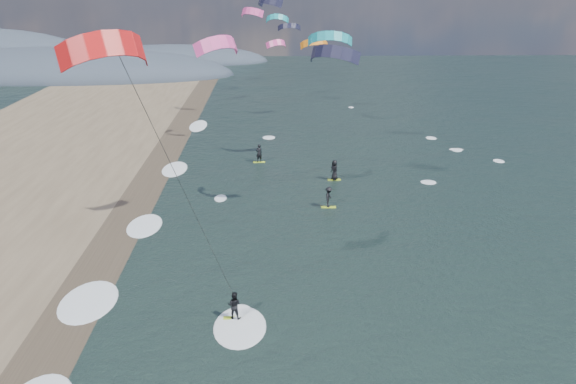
{
  "coord_description": "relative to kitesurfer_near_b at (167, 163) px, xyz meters",
  "views": [
    {
      "loc": [
        -1.83,
        -15.63,
        16.15
      ],
      "look_at": [
        -1.0,
        12.0,
        7.0
      ],
      "focal_mm": 40.0,
      "sensor_mm": 36.0,
      "label": 1
    }
  ],
  "objects": [
    {
      "name": "wet_sand_strip",
      "position": [
        -6.13,
        1.15,
        -9.3
      ],
      "size": [
        3.0,
        240.0,
        0.0
      ],
      "primitive_type": "cube",
      "color": "#382D23",
      "rests_on": "ground"
    },
    {
      "name": "coastal_hills",
      "position": [
        -38.97,
        99.01,
        -9.31
      ],
      "size": [
        80.0,
        41.0,
        15.0
      ],
      "color": "#3D4756",
      "rests_on": "ground"
    },
    {
      "name": "kitesurfer_near_b",
      "position": [
        0.0,
        0.0,
        0.0
      ],
      "size": [
        6.81,
        8.8,
        15.05
      ],
      "color": "#B5D725",
      "rests_on": "ground"
    },
    {
      "name": "far_kitesurfers",
      "position": [
        7.76,
        25.61,
        -8.47
      ],
      "size": [
        7.56,
        13.55,
        1.74
      ],
      "color": "#B5D725",
      "rests_on": "ground"
    },
    {
      "name": "bg_kite_field",
      "position": [
        6.21,
        46.98,
        1.89
      ],
      "size": [
        11.42,
        69.19,
        7.5
      ],
      "color": "black",
      "rests_on": "ground"
    },
    {
      "name": "shoreline_surf",
      "position": [
        -4.93,
        5.9,
        -9.31
      ],
      "size": [
        2.4,
        79.4,
        0.11
      ],
      "color": "white",
      "rests_on": "ground"
    }
  ]
}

